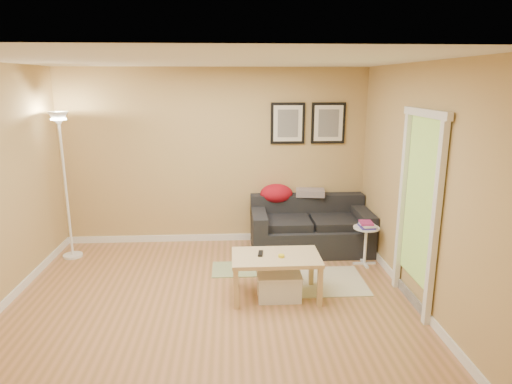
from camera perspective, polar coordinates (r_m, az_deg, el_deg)
floor at (r=5.16m, az=-5.74°, el=-13.81°), size 4.50×4.50×0.00m
ceiling at (r=4.57m, az=-6.56°, el=16.41°), size 4.50×4.50×0.00m
wall_back at (r=6.66m, az=-5.32°, el=4.42°), size 4.50×0.00×4.50m
wall_front at (r=2.80m, az=-8.05°, el=-9.31°), size 4.50×0.00×4.50m
wall_right at (r=5.10m, az=20.01°, el=0.69°), size 0.00×4.00×4.00m
baseboard_back at (r=6.96m, az=-5.09°, el=-5.80°), size 4.50×0.02×0.10m
baseboard_left at (r=5.70m, az=-29.45°, el=-12.30°), size 0.02×4.00×0.10m
baseboard_right at (r=5.51m, az=18.81°, el=-12.08°), size 0.02×4.00×0.10m
sofa at (r=6.52m, az=6.98°, el=-4.22°), size 1.70×0.90×0.75m
red_throw at (r=6.66m, az=2.62°, el=-0.19°), size 0.48×0.36×0.28m
plaid_throw at (r=6.72m, az=6.94°, el=-0.07°), size 0.45×0.32×0.10m
framed_print_left at (r=6.62m, az=4.08°, el=8.75°), size 0.50×0.04×0.60m
framed_print_right at (r=6.72m, az=9.22°, el=8.69°), size 0.50×0.04×0.60m
area_rug at (r=5.64m, az=7.34°, el=-11.27°), size 1.25×0.85×0.01m
green_runner at (r=5.93m, az=-2.18°, el=-9.82°), size 0.70×0.50×0.01m
coffee_table at (r=5.16m, az=2.54°, el=-10.67°), size 1.14×0.92×0.49m
remote_control at (r=5.09m, az=0.58°, el=-7.86°), size 0.07×0.17×0.02m
tape_roll at (r=5.02m, az=3.26°, el=-8.16°), size 0.07×0.07×0.03m
storage_bin at (r=5.16m, az=2.93°, el=-11.82°), size 0.50×0.36×0.31m
side_table at (r=6.17m, az=13.80°, el=-6.69°), size 0.34×0.34×0.53m
book_stack at (r=6.07m, az=13.98°, el=-4.06°), size 0.23×0.27×0.08m
floor_lamp at (r=6.57m, az=-23.11°, el=0.19°), size 0.26×0.26×2.03m
doorway at (r=5.02m, az=19.88°, el=-2.77°), size 0.12×1.01×2.13m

